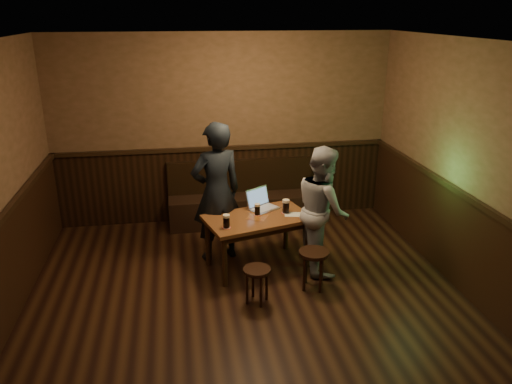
{
  "coord_description": "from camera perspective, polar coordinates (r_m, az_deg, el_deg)",
  "views": [
    {
      "loc": [
        -0.7,
        -4.26,
        3.08
      ],
      "look_at": [
        0.2,
        1.22,
        1.04
      ],
      "focal_mm": 35.0,
      "sensor_mm": 36.0,
      "label": 1
    }
  ],
  "objects": [
    {
      "name": "stool_left",
      "position": [
        5.56,
        0.11,
        -9.51
      ],
      "size": [
        0.37,
        0.37,
        0.42
      ],
      "rotation": [
        0.0,
        0.0,
        0.22
      ],
      "color": "black",
      "rests_on": "ground"
    },
    {
      "name": "pint_left",
      "position": [
        5.83,
        -3.4,
        -3.35
      ],
      "size": [
        0.11,
        0.11,
        0.17
      ],
      "color": "#B02315",
      "rests_on": "pub_table"
    },
    {
      "name": "stool_right",
      "position": [
        5.84,
        6.62,
        -7.59
      ],
      "size": [
        0.46,
        0.46,
        0.47
      ],
      "rotation": [
        0.0,
        0.0,
        0.43
      ],
      "color": "black",
      "rests_on": "ground"
    },
    {
      "name": "pint_right",
      "position": [
        6.25,
        3.44,
        -1.64
      ],
      "size": [
        0.12,
        0.12,
        0.18
      ],
      "color": "#B02315",
      "rests_on": "pub_table"
    },
    {
      "name": "room",
      "position": [
        4.91,
        -0.45,
        -2.39
      ],
      "size": [
        5.04,
        6.04,
        2.84
      ],
      "color": "black",
      "rests_on": "ground"
    },
    {
      "name": "menu",
      "position": [
        6.24,
        4.31,
        -2.58
      ],
      "size": [
        0.24,
        0.19,
        0.0
      ],
      "primitive_type": "cube",
      "rotation": [
        0.0,
        0.0,
        -0.19
      ],
      "color": "silver",
      "rests_on": "pub_table"
    },
    {
      "name": "pub_table",
      "position": [
        6.19,
        0.18,
        -3.62
      ],
      "size": [
        1.41,
        1.04,
        0.68
      ],
      "rotation": [
        0.0,
        0.0,
        0.27
      ],
      "color": "brown",
      "rests_on": "ground"
    },
    {
      "name": "bench",
      "position": [
        7.59,
        -1.6,
        -1.27
      ],
      "size": [
        2.2,
        0.5,
        0.95
      ],
      "color": "black",
      "rests_on": "ground"
    },
    {
      "name": "laptop",
      "position": [
        6.39,
        0.6,
        -1.33
      ],
      "size": [
        0.46,
        0.44,
        0.25
      ],
      "rotation": [
        0.0,
        0.0,
        0.59
      ],
      "color": "silver",
      "rests_on": "pub_table"
    },
    {
      "name": "person_grey",
      "position": [
        6.14,
        7.62,
        -1.96
      ],
      "size": [
        0.6,
        0.77,
        1.58
      ],
      "primitive_type": "imported",
      "rotation": [
        0.0,
        0.0,
        1.57
      ],
      "color": "#98989D",
      "rests_on": "ground"
    },
    {
      "name": "pint_mid",
      "position": [
        6.19,
        0.15,
        -1.99
      ],
      "size": [
        0.09,
        0.09,
        0.15
      ],
      "color": "#B02315",
      "rests_on": "pub_table"
    },
    {
      "name": "person_suit",
      "position": [
        6.32,
        -4.53,
        -0.04
      ],
      "size": [
        0.76,
        0.61,
        1.82
      ],
      "primitive_type": "imported",
      "rotation": [
        0.0,
        0.0,
        3.44
      ],
      "color": "black",
      "rests_on": "ground"
    }
  ]
}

